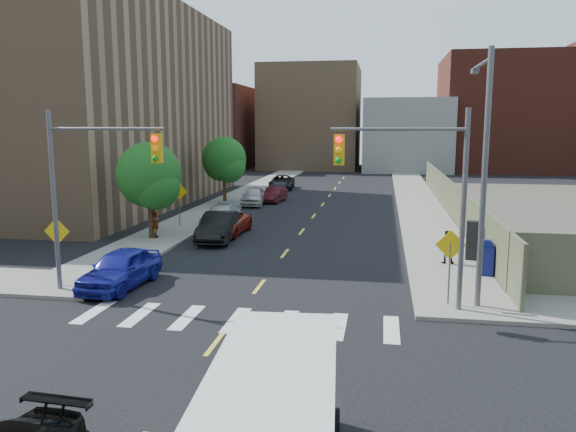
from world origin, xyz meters
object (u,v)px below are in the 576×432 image
(pedestrian_east, at_px, (446,247))
(parked_car_red, at_px, (225,224))
(payphone, at_px, (472,240))
(mailbox, at_px, (486,258))
(parked_car_black, at_px, (219,227))
(parked_car_white, at_px, (254,196))
(cargo_van, at_px, (274,425))
(parked_car_silver, at_px, (222,215))
(parked_car_maroon, at_px, (274,194))
(parked_car_blue, at_px, (121,269))
(parked_car_grey, at_px, (282,182))
(pedestrian_west, at_px, (156,221))

(pedestrian_east, bearing_deg, parked_car_red, -25.38)
(parked_car_red, xyz_separation_m, payphone, (13.38, -4.61, 0.41))
(pedestrian_east, bearing_deg, mailbox, 127.00)
(parked_car_red, bearing_deg, parked_car_black, -83.01)
(parked_car_white, distance_m, cargo_van, 36.26)
(parked_car_silver, height_order, mailbox, mailbox)
(parked_car_maroon, height_order, cargo_van, cargo_van)
(parked_car_black, relative_size, cargo_van, 0.86)
(parked_car_white, height_order, payphone, payphone)
(parked_car_silver, relative_size, parked_car_white, 1.09)
(parked_car_blue, height_order, parked_car_grey, parked_car_blue)
(parked_car_red, xyz_separation_m, cargo_van, (7.40, -22.77, 0.64))
(mailbox, bearing_deg, cargo_van, -103.32)
(cargo_van, height_order, payphone, cargo_van)
(parked_car_silver, height_order, parked_car_grey, parked_car_grey)
(parked_car_blue, relative_size, pedestrian_west, 2.48)
(parked_car_silver, bearing_deg, parked_car_maroon, 84.04)
(parked_car_grey, bearing_deg, payphone, -68.39)
(parked_car_blue, relative_size, mailbox, 2.96)
(parked_car_grey, xyz_separation_m, pedestrian_west, (-2.48, -26.37, 0.36))
(parked_car_maroon, height_order, pedestrian_west, pedestrian_west)
(cargo_van, bearing_deg, mailbox, 63.82)
(parked_car_silver, relative_size, cargo_van, 0.84)
(parked_car_blue, bearing_deg, parked_car_silver, 93.19)
(parked_car_blue, bearing_deg, parked_car_black, 85.96)
(pedestrian_west, bearing_deg, cargo_van, -173.55)
(pedestrian_east, bearing_deg, pedestrian_west, -13.25)
(parked_car_silver, distance_m, cargo_van, 26.99)
(pedestrian_east, bearing_deg, parked_car_blue, 22.61)
(parked_car_silver, relative_size, payphone, 2.55)
(parked_car_blue, bearing_deg, pedestrian_west, 107.75)
(parked_car_silver, relative_size, parked_car_maroon, 1.23)
(parked_car_silver, bearing_deg, parked_car_white, 90.47)
(pedestrian_west, bearing_deg, parked_car_black, -105.56)
(parked_car_black, xyz_separation_m, cargo_van, (7.26, -21.02, 0.51))
(payphone, bearing_deg, parked_car_black, 173.57)
(cargo_van, relative_size, mailbox, 3.65)
(parked_car_black, height_order, cargo_van, cargo_van)
(parked_car_maroon, bearing_deg, parked_car_blue, -87.35)
(parked_car_black, relative_size, payphone, 2.60)
(parked_car_blue, height_order, pedestrian_east, pedestrian_east)
(parked_car_black, relative_size, pedestrian_east, 3.16)
(parked_car_grey, distance_m, cargo_van, 47.77)
(parked_car_blue, bearing_deg, cargo_van, -50.16)
(parked_car_silver, bearing_deg, parked_car_black, -75.72)
(parked_car_white, distance_m, mailbox, 24.73)
(cargo_van, bearing_deg, parked_car_black, 104.69)
(parked_car_maroon, distance_m, parked_car_grey, 9.69)
(parked_car_maroon, xyz_separation_m, payphone, (13.23, -19.25, 0.44))
(parked_car_red, relative_size, pedestrian_west, 2.62)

